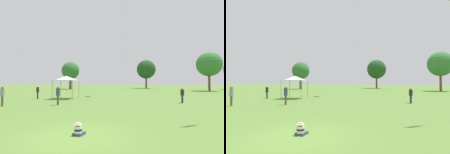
{
  "view_description": "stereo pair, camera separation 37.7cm",
  "coord_description": "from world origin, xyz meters",
  "views": [
    {
      "loc": [
        3.25,
        -6.51,
        2.2
      ],
      "look_at": [
        0.01,
        5.75,
        2.58
      ],
      "focal_mm": 28.0,
      "sensor_mm": 36.0,
      "label": 1
    },
    {
      "loc": [
        3.61,
        -6.41,
        2.2
      ],
      "look_at": [
        0.01,
        5.75,
        2.58
      ],
      "focal_mm": 28.0,
      "sensor_mm": 36.0,
      "label": 2
    }
  ],
  "objects": [
    {
      "name": "ground_plane",
      "position": [
        0.0,
        0.0,
        0.0
      ],
      "size": [
        300.0,
        300.0,
        0.0
      ],
      "primitive_type": "plane",
      "color": "#567A33"
    },
    {
      "name": "seated_toddler",
      "position": [
        0.03,
        0.2,
        0.21
      ],
      "size": [
        0.43,
        0.52,
        0.53
      ],
      "rotation": [
        0.0,
        0.0,
        -0.08
      ],
      "color": "#383D56",
      "rests_on": "ground"
    },
    {
      "name": "person_standing_0",
      "position": [
        -6.17,
        8.56,
        1.11
      ],
      "size": [
        0.51,
        0.51,
        1.86
      ],
      "rotation": [
        0.0,
        0.0,
        5.31
      ],
      "color": "brown",
      "rests_on": "ground"
    },
    {
      "name": "person_standing_1",
      "position": [
        -12.33,
        13.52,
        1.03
      ],
      "size": [
        0.49,
        0.49,
        1.72
      ],
      "rotation": [
        0.0,
        0.0,
        4.07
      ],
      "color": "#282D42",
      "rests_on": "ground"
    },
    {
      "name": "person_standing_2",
      "position": [
        -10.58,
        6.41,
        1.1
      ],
      "size": [
        0.38,
        0.38,
        1.83
      ],
      "rotation": [
        0.0,
        0.0,
        3.27
      ],
      "color": "brown",
      "rests_on": "ground"
    },
    {
      "name": "person_standing_3",
      "position": [
        5.72,
        13.33,
        0.96
      ],
      "size": [
        0.48,
        0.48,
        1.62
      ],
      "rotation": [
        0.0,
        0.0,
        4.27
      ],
      "color": "#282D42",
      "rests_on": "ground"
    },
    {
      "name": "canopy_tent",
      "position": [
        -8.71,
        14.63,
        2.73
      ],
      "size": [
        3.4,
        3.4,
        3.05
      ],
      "rotation": [
        0.0,
        0.0,
        0.15
      ],
      "color": "white",
      "rests_on": "ground"
    },
    {
      "name": "distant_tree_0",
      "position": [
        -24.09,
        44.42,
        5.9
      ],
      "size": [
        5.61,
        5.61,
        8.76
      ],
      "color": "brown",
      "rests_on": "ground"
    },
    {
      "name": "distant_tree_2",
      "position": [
        15.72,
        42.21,
        6.74
      ],
      "size": [
        6.08,
        6.08,
        9.81
      ],
      "color": "brown",
      "rests_on": "ground"
    },
    {
      "name": "distant_tree_3",
      "position": [
        -0.98,
        58.58,
        6.93
      ],
      "size": [
        6.84,
        6.84,
        10.37
      ],
      "color": "brown",
      "rests_on": "ground"
    }
  ]
}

